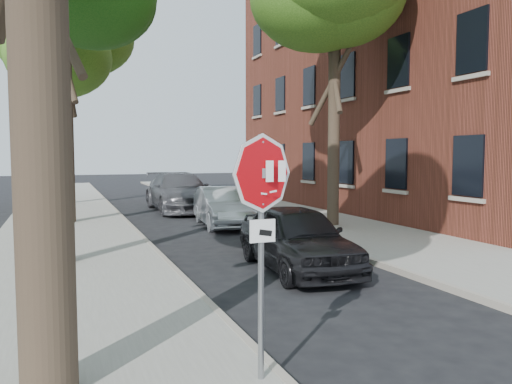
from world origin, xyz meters
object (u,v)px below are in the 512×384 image
Objects in this scene: apartment_building at (441,43)px; stop_sign at (262,209)px; tree_right at (333,13)px; car_a at (297,237)px; car_b at (223,207)px; car_c at (179,192)px; tree_far at (55,55)px.

apartment_building reaches higher than stop_sign.
tree_right reaches higher than stop_sign.
car_a is 1.00× the size of car_b.
car_b is (0.49, 6.87, -0.02)m from car_a.
car_b is 5.33m from car_c.
car_b is at bearing -86.03° from car_c.
stop_sign is 5.77m from car_a.
stop_sign is 17.36m from car_c.
apartment_building is 18.18m from tree_far.
tree_far is 18.16m from car_a.
car_b is at bearing 89.70° from car_a.
tree_far reaches higher than stop_sign.
apartment_building is at bearing -23.04° from tree_far.
tree_right is at bearing -19.88° from car_b.
tree_right is at bearing 57.40° from car_a.
apartment_building is at bearing 16.99° from car_b.
car_a is at bearing 60.13° from stop_sign.
tree_far reaches higher than car_b.
tree_right is 1.59× the size of car_c.
apartment_building is 3.45× the size of car_c.
car_a is at bearing -142.46° from apartment_building.
stop_sign is at bearing -116.06° from car_a.
stop_sign is 13.23m from tree_right.
apartment_building reaches higher than car_b.
car_c is at bearing 165.44° from apartment_building.
car_a is at bearing -73.45° from tree_far.
car_b is at bearing 74.32° from stop_sign.
car_c is at bearing 99.22° from car_b.
car_b is at bearing -60.43° from tree_far.
apartment_building reaches higher than tree_right.
apartment_building is at bearing -14.07° from car_c.
car_b is at bearing -168.74° from apartment_building.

